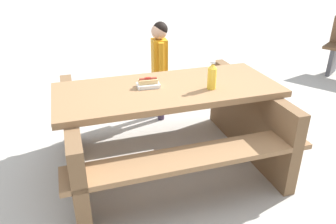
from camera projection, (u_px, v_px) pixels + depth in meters
name	position (u px, v px, depth m)	size (l,w,h in m)	color
ground_plane	(168.00, 164.00, 2.99)	(30.00, 30.00, 0.00)	#B7B2A8
picnic_table	(168.00, 121.00, 2.79)	(2.03, 1.71, 0.75)	olive
soda_bottle	(212.00, 76.00, 2.58)	(0.07, 0.07, 0.23)	yellow
hotdog_tray	(148.00, 83.00, 2.64)	(0.20, 0.15, 0.08)	white
child_in_coat	(160.00, 59.00, 3.53)	(0.19, 0.26, 1.09)	#3F334C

